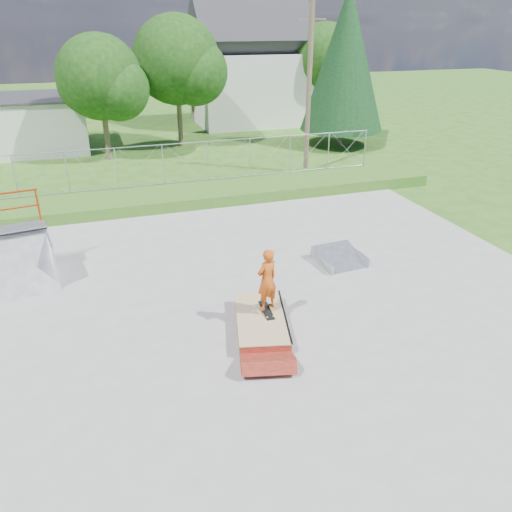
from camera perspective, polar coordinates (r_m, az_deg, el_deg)
The scene contains 16 objects.
ground at distance 13.60m, azimuth -3.32°, elevation -6.39°, with size 120.00×120.00×0.00m, color #285A19.
concrete_pad at distance 13.59m, azimuth -3.33°, elevation -6.32°, with size 20.00×16.00×0.04m, color gray.
grass_berm at distance 22.02m, azimuth -9.92°, elevation 6.71°, with size 24.00×3.00×0.50m, color #285A19.
grind_box at distance 12.79m, azimuth 0.58°, elevation -7.60°, with size 1.80×2.77×0.38m.
quarter_pipe at distance 15.97m, azimuth -26.98°, elevation 0.88°, with size 2.55×2.16×2.55m, color gray, non-canonical shape.
flat_bank_ramp at distance 16.31m, azimuth 9.59°, elevation -0.20°, with size 1.38×1.48×0.42m, color gray, non-canonical shape.
skateboard at distance 12.83m, azimuth 1.22°, elevation -6.26°, with size 0.22×0.80×0.02m, color black.
skater at distance 12.42m, azimuth 1.25°, elevation -3.03°, with size 0.60×0.39×1.64m, color #C14E12.
chain_link_fence at distance 22.64m, azimuth -10.55°, elevation 10.22°, with size 20.00×0.06×1.80m, color #999BA2, non-canonical shape.
gable_house at distance 39.20m, azimuth -0.63°, elevation 20.49°, with size 8.40×6.08×8.94m.
utility_pole at distance 25.62m, azimuth 6.05°, elevation 18.16°, with size 0.24×0.24×8.00m, color brown.
tree_left_near at distance 29.21m, azimuth -16.90°, elevation 18.62°, with size 4.76×4.48×6.65m.
tree_center at distance 31.62m, azimuth -8.49°, elevation 20.92°, with size 5.44×5.12×7.60m.
tree_right_far at distance 39.09m, azimuth 8.33°, elevation 21.28°, with size 5.10×4.80×7.12m.
tree_back_mid at distance 40.05m, azimuth -7.00°, elevation 20.13°, with size 4.08×3.84×5.70m.
conifer_tree at distance 31.97m, azimuth 10.19°, elevation 21.21°, with size 5.04×5.04×9.10m.
Camera 1 is at (-2.88, -11.21, 7.14)m, focal length 35.00 mm.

